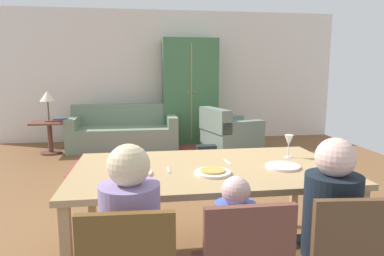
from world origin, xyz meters
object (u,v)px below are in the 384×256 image
(plate_near_child, at_px, (213,173))
(person_man, at_px, (132,256))
(plate_near_man, at_px, (133,173))
(book_upper, at_px, (61,119))
(table_lamp, at_px, (47,97))
(handbag, at_px, (206,153))
(wine_glass, at_px, (289,141))
(armoire, at_px, (190,91))
(dining_table, at_px, (208,175))
(plate_near_woman, at_px, (283,166))
(couch, at_px, (124,133))
(side_table, at_px, (50,133))
(person_woman, at_px, (326,241))
(book_lower, at_px, (59,121))
(armchair, at_px, (229,136))

(plate_near_child, bearing_deg, person_man, -134.04)
(plate_near_man, relative_size, book_upper, 1.14)
(table_lamp, bearing_deg, handbag, -18.68)
(plate_near_man, relative_size, wine_glass, 1.34)
(plate_near_man, xyz_separation_m, armoire, (1.02, 4.68, 0.28))
(wine_glass, xyz_separation_m, table_lamp, (-2.81, 3.69, 0.12))
(dining_table, relative_size, wine_glass, 10.47)
(armoire, relative_size, table_lamp, 3.89)
(dining_table, distance_m, plate_near_woman, 0.55)
(plate_near_man, bearing_deg, book_upper, 109.03)
(plate_near_man, relative_size, armoire, 0.12)
(plate_near_man, distance_m, table_lamp, 4.30)
(book_upper, bearing_deg, plate_near_child, -64.74)
(plate_near_man, distance_m, book_upper, 4.23)
(book_upper, bearing_deg, couch, 13.14)
(plate_near_woman, xyz_separation_m, armoire, (-0.05, 4.66, 0.28))
(book_upper, bearing_deg, side_table, -178.08)
(plate_near_woman, distance_m, handbag, 3.14)
(person_woman, relative_size, book_lower, 5.04)
(person_man, relative_size, book_lower, 5.04)
(dining_table, height_order, armoire, armoire)
(table_lamp, bearing_deg, dining_table, -61.37)
(plate_near_man, xyz_separation_m, plate_near_woman, (1.07, 0.02, 0.00))
(book_lower, bearing_deg, wine_glass, -54.18)
(wine_glass, xyz_separation_m, person_man, (-1.24, -0.91, -0.38))
(plate_near_woman, height_order, book_upper, plate_near_woman)
(book_upper, bearing_deg, armoire, 15.89)
(armchair, relative_size, book_lower, 4.84)
(plate_near_man, bearing_deg, table_lamp, 111.57)
(side_table, bearing_deg, armchair, -7.49)
(person_man, bearing_deg, couch, 93.54)
(person_man, height_order, person_woman, same)
(plate_near_child, distance_m, book_lower, 4.47)
(armchair, bearing_deg, table_lamp, 172.51)
(plate_near_child, bearing_deg, wine_glass, 27.17)
(dining_table, xyz_separation_m, plate_near_man, (-0.54, -0.12, 0.07))
(wine_glass, bearing_deg, book_lower, 125.82)
(person_man, bearing_deg, wine_glass, 36.45)
(dining_table, bearing_deg, plate_near_woman, -10.57)
(armoire, bearing_deg, handbag, -87.85)
(side_table, relative_size, book_lower, 2.64)
(couch, bearing_deg, table_lamp, -168.56)
(handbag, bearing_deg, book_lower, 160.66)
(plate_near_woman, relative_size, side_table, 0.43)
(wine_glass, relative_size, armchair, 0.17)
(armchair, bearing_deg, dining_table, -106.85)
(book_lower, bearing_deg, person_woman, -61.52)
(armchair, bearing_deg, wine_glass, -96.02)
(person_man, xyz_separation_m, couch, (-0.30, 4.86, -0.21))
(dining_table, relative_size, handbag, 6.09)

